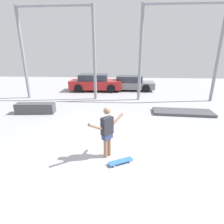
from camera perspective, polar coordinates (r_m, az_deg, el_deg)
ground_plane at (r=6.28m, az=-1.02°, el=-10.81°), size 36.00×36.00×0.00m
skateboarder at (r=5.27m, az=-1.60°, el=-5.85°), size 0.99×1.07×1.61m
skateboard at (r=5.35m, az=2.85°, el=-15.78°), size 0.77×0.55×0.08m
grind_box at (r=10.28m, az=-23.71°, el=1.16°), size 2.06×0.78×0.55m
manual_pad at (r=10.15m, az=22.04°, el=-0.04°), size 3.17×1.29×0.14m
canopy_support_left at (r=12.77m, az=-17.42°, el=20.03°), size 5.07×0.20×5.94m
canopy_support_right at (r=12.47m, az=21.35°, el=19.69°), size 5.07×0.20×5.94m
parked_car_red at (r=15.25m, az=-5.48°, el=9.51°), size 4.37×2.07×1.40m
parked_car_grey at (r=15.48m, az=6.05°, el=9.32°), size 3.96×1.89×1.23m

